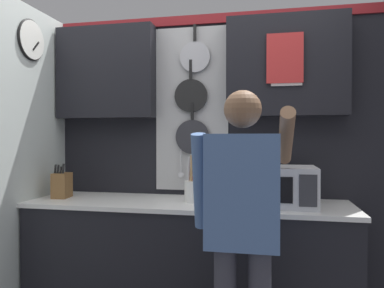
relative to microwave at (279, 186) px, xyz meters
name	(u,v)px	position (x,y,z in m)	size (l,w,h in m)	color
base_cabinet_counter	(187,266)	(-0.63, 0.02, -0.59)	(2.27, 0.64, 0.91)	black
back_wall_unit	(196,123)	(-0.62, 0.31, 0.44)	(2.84, 0.23, 2.33)	black
side_wall	(7,165)	(-1.79, -0.36, 0.14)	(0.07, 1.60, 2.33)	silver
microwave	(279,186)	(0.00, 0.00, 0.00)	(0.48, 0.40, 0.26)	silver
knife_block	(62,185)	(-1.60, 0.00, -0.03)	(0.13, 0.16, 0.26)	brown
utensil_crock	(192,190)	(-0.59, 0.00, -0.04)	(0.11, 0.11, 0.34)	white
person	(243,215)	(-0.20, -0.59, -0.09)	(0.54, 0.59, 1.61)	#383842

